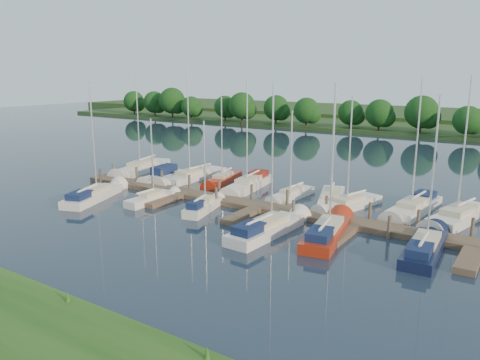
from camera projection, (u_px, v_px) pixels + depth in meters
The scene contains 22 objects.
ground at pixel (201, 237), 31.95m from camera, with size 260.00×260.00×0.00m, color #192533.
dock at pixel (257, 209), 37.86m from camera, with size 40.00×6.00×0.40m.
mooring_pilings at pixel (264, 201), 38.69m from camera, with size 38.24×2.84×2.00m.
far_shore at pixel (433, 128), 92.99m from camera, with size 180.00×30.00×0.60m, color #244119.
distant_hill at pixel (455, 116), 113.27m from camera, with size 220.00×40.00×1.40m, color #2E4920.
treeline at pixel (434, 114), 79.92m from camera, with size 146.20×10.22×8.18m.
sailboat_n_0 at pixel (142, 169), 53.05m from camera, with size 4.04×9.70×12.23m.
motorboat at pixel (163, 177), 48.68m from camera, with size 2.13×6.13×1.93m.
sailboat_n_2 at pixel (191, 177), 48.98m from camera, with size 2.74×9.56×11.99m.
sailboat_n_3 at pixel (223, 180), 47.80m from camera, with size 2.86×7.12×8.98m.
sailboat_n_4 at pixel (249, 185), 45.26m from camera, with size 2.98×8.55×10.84m.
sailboat_n_5 at pixel (291, 195), 41.72m from camera, with size 1.86×6.31×8.10m.
sailboat_n_6 at pixel (331, 201), 39.99m from camera, with size 3.91×7.96×10.24m.
sailboat_n_7 at pixel (349, 205), 38.58m from camera, with size 3.43×7.60×9.64m.
sailboat_n_8 at pixel (413, 209), 37.43m from camera, with size 2.90×8.75×11.01m.
sailboat_n_9 at pixel (458, 219), 35.01m from camera, with size 3.90×8.87×11.27m.
sailboat_s_0 at pixel (95, 196), 41.42m from camera, with size 4.13×8.32×10.61m.
sailboat_s_1 at pixel (152, 199), 40.45m from camera, with size 1.40×5.74×7.56m.
sailboat_s_2 at pixel (203, 207), 37.84m from camera, with size 2.44×5.83×7.67m.
sailboat_s_3 at pixel (268, 229), 32.44m from camera, with size 2.47×8.43×10.78m.
sailboat_s_4 at pixel (328, 233), 31.80m from camera, with size 3.18×8.54×10.77m.
sailboat_s_5 at pixel (425, 248), 29.00m from camera, with size 2.21×7.93×10.11m.
Camera 1 is at (18.83, -23.84, 10.95)m, focal length 35.00 mm.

